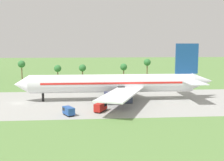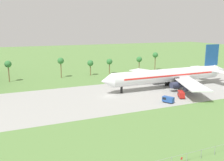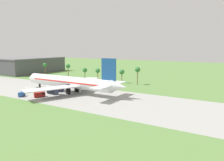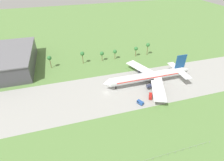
% 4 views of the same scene
% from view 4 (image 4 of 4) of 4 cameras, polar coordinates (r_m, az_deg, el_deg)
% --- Properties ---
extents(ground_plane, '(600.00, 600.00, 0.00)m').
position_cam_4_polar(ground_plane, '(123.71, -1.89, -3.98)').
color(ground_plane, '#5B8442').
extents(taxiway_strip, '(320.00, 44.00, 0.02)m').
position_cam_4_polar(taxiway_strip, '(123.71, -1.89, -3.97)').
color(taxiway_strip, '#9E9E99').
rests_on(taxiway_strip, ground_plane).
extents(jet_airliner, '(70.28, 57.05, 19.96)m').
position_cam_4_polar(jet_airliner, '(132.71, 12.02, 1.36)').
color(jet_airliner, white).
rests_on(jet_airliner, ground_plane).
extents(baggage_tug, '(3.78, 4.75, 2.38)m').
position_cam_4_polar(baggage_tug, '(115.32, 9.15, -7.07)').
color(baggage_tug, black).
rests_on(baggage_tug, ground_plane).
extents(catering_van, '(4.22, 5.69, 2.60)m').
position_cam_4_polar(catering_van, '(121.31, 12.42, -5.00)').
color(catering_van, black).
rests_on(catering_van, ground_plane).
extents(terminal_building, '(36.72, 61.20, 14.89)m').
position_cam_4_polar(terminal_building, '(171.71, -30.14, 5.82)').
color(terminal_building, '#47474C').
rests_on(terminal_building, ground_plane).
extents(palm_tree_row, '(94.31, 3.60, 12.15)m').
position_cam_4_polar(palm_tree_row, '(160.52, -1.69, 9.37)').
color(palm_tree_row, brown).
rests_on(palm_tree_row, ground_plane).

